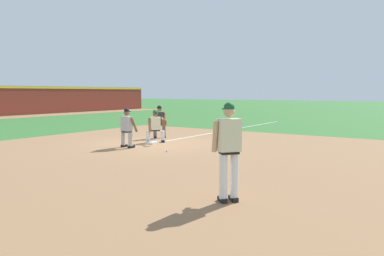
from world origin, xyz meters
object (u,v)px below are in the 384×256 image
object	(u,v)px
baseball	(167,151)
pitcher	(229,146)
umpire	(159,120)
first_baseman	(156,125)
first_base_bag	(152,143)
baserunner	(127,126)

from	to	relation	value
baseball	pitcher	xyz separation A→B (m)	(-4.00, -4.54, 1.02)
pitcher	umpire	distance (m)	9.98
pitcher	first_baseman	bearing A→B (deg)	48.40
first_base_bag	umpire	world-z (taller)	umpire
baseball	umpire	bearing A→B (deg)	42.35
baserunner	first_baseman	bearing A→B (deg)	-1.23
first_baseman	umpire	xyz separation A→B (m)	(1.28, 0.86, 0.06)
baserunner	umpire	distance (m)	3.04
first_base_bag	first_baseman	bearing A→B (deg)	12.39
first_baseman	baserunner	size ratio (longest dim) A/B	0.92
baseball	baserunner	world-z (taller)	baserunner
first_base_bag	baserunner	xyz separation A→B (m)	(-1.27, 0.12, 0.75)
first_base_bag	baserunner	distance (m)	1.47
first_base_bag	pitcher	size ratio (longest dim) A/B	0.20
umpire	first_base_bag	bearing A→B (deg)	-150.52
umpire	first_baseman	bearing A→B (deg)	-146.26
baserunner	umpire	size ratio (longest dim) A/B	1.00
baseball	baserunner	distance (m)	1.98
baserunner	baseball	bearing A→B (deg)	-89.46
pitcher	umpire	bearing A→B (deg)	46.15
first_base_bag	first_baseman	distance (m)	0.79
pitcher	baserunner	bearing A→B (deg)	58.01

